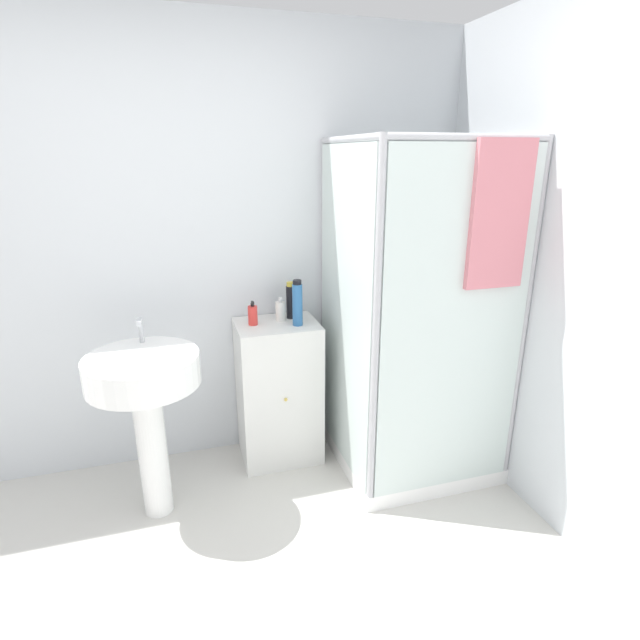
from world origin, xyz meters
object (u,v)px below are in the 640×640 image
soap_dispenser (253,315)px  sink (145,392)px  shampoo_bottle_blue (297,303)px  shampoo_bottle_tall_black (291,301)px  lotion_bottle_white (280,311)px

soap_dispenser → sink: bearing=-150.5°
shampoo_bottle_blue → sink: bearing=-163.0°
shampoo_bottle_tall_black → shampoo_bottle_blue: bearing=-87.3°
shampoo_bottle_tall_black → soap_dispenser: bearing=-166.6°
sink → soap_dispenser: size_ratio=7.19×
soap_dispenser → lotion_bottle_white: lotion_bottle_white is taller
soap_dispenser → shampoo_bottle_tall_black: 0.25m
shampoo_bottle_tall_black → shampoo_bottle_blue: shampoo_bottle_blue is taller
shampoo_bottle_blue → lotion_bottle_white: bearing=124.1°
soap_dispenser → lotion_bottle_white: size_ratio=0.99×
sink → shampoo_bottle_blue: 0.93m
soap_dispenser → shampoo_bottle_blue: bearing=-18.4°
soap_dispenser → lotion_bottle_white: bearing=10.2°
sink → lotion_bottle_white: (0.76, 0.37, 0.24)m
shampoo_bottle_tall_black → lotion_bottle_white: shampoo_bottle_tall_black is taller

